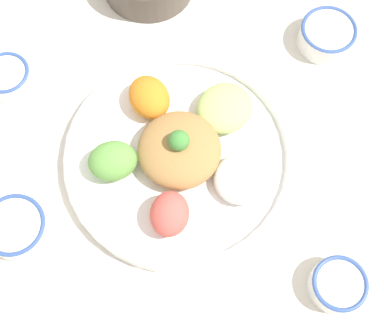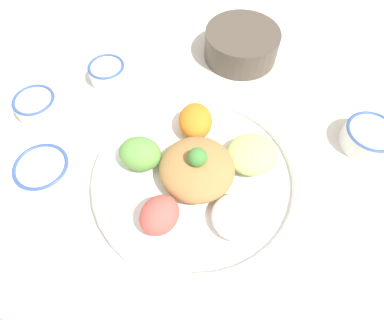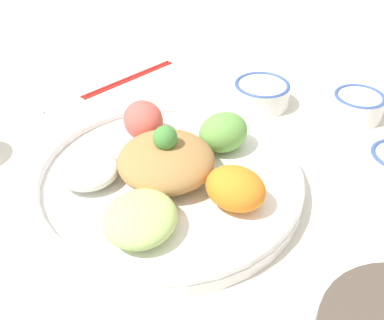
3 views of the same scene
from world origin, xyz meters
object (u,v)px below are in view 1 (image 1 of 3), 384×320
sauce_bowl_far (16,227)px  rice_bowl_blue (338,285)px  sauce_bowl_dark (327,35)px  salad_platter (180,154)px  serving_spoon_main (69,42)px  rice_bowl_plain (8,77)px

sauce_bowl_far → rice_bowl_blue: bearing=111.4°
rice_bowl_blue → sauce_bowl_dark: (-0.42, -0.23, 0.00)m
salad_platter → serving_spoon_main: salad_platter is taller
salad_platter → serving_spoon_main: size_ratio=3.44×
salad_platter → rice_bowl_blue: salad_platter is taller
sauce_bowl_dark → salad_platter: bearing=-17.2°
salad_platter → sauce_bowl_far: salad_platter is taller
sauce_bowl_far → sauce_bowl_dark: bearing=155.9°
rice_bowl_blue → rice_bowl_plain: (-0.02, -0.69, 0.00)m
salad_platter → rice_bowl_blue: bearing=80.2°
sauce_bowl_dark → sauce_bowl_far: size_ratio=1.00×
salad_platter → sauce_bowl_far: (0.25, -0.16, -0.00)m
rice_bowl_blue → serving_spoon_main: bearing=-103.3°
rice_bowl_plain → serving_spoon_main: 0.14m
sauce_bowl_far → serving_spoon_main: sauce_bowl_far is taller
rice_bowl_blue → sauce_bowl_far: bearing=-68.6°
salad_platter → sauce_bowl_far: bearing=-32.7°
rice_bowl_blue → serving_spoon_main: 0.67m
salad_platter → rice_bowl_plain: (0.04, -0.35, -0.00)m
serving_spoon_main → rice_bowl_plain: bearing=55.5°
rice_bowl_blue → salad_platter: bearing=-99.8°
sauce_bowl_dark → serving_spoon_main: (0.26, -0.43, -0.02)m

